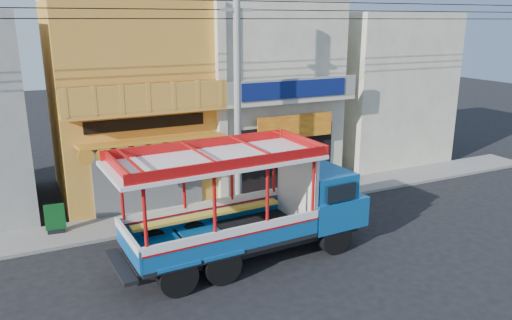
{
  "coord_description": "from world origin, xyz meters",
  "views": [
    {
      "loc": [
        -8.27,
        -13.25,
        7.27
      ],
      "look_at": [
        -0.64,
        2.5,
        2.34
      ],
      "focal_mm": 35.0,
      "sensor_mm": 36.0,
      "label": 1
    }
  ],
  "objects": [
    {
      "name": "party_pilaster",
      "position": [
        -1.0,
        4.85,
        4.0
      ],
      "size": [
        0.35,
        0.3,
        8.0
      ],
      "primitive_type": "cube",
      "color": "#BEB69C",
      "rests_on": "ground"
    },
    {
      "name": "filler_building_right",
      "position": [
        9.0,
        8.0,
        3.8
      ],
      "size": [
        6.0,
        6.0,
        7.6
      ],
      "primitive_type": "cube",
      "color": "#BEB69C",
      "rests_on": "ground"
    },
    {
      "name": "shophouse_right",
      "position": [
        2.0,
        7.96,
        4.11
      ],
      "size": [
        6.0,
        6.75,
        8.24
      ],
      "color": "#BEB69C",
      "rests_on": "ground"
    },
    {
      "name": "potted_plant_c",
      "position": [
        2.81,
        4.38,
        0.62
      ],
      "size": [
        0.76,
        0.76,
        1.0
      ],
      "primitive_type": "imported",
      "rotation": [
        0.0,
        0.0,
        4.22
      ],
      "color": "#274D16",
      "rests_on": "sidewalk"
    },
    {
      "name": "sidewalk",
      "position": [
        0.0,
        4.0,
        0.06
      ],
      "size": [
        30.0,
        2.0,
        0.12
      ],
      "primitive_type": "cube",
      "color": "slate",
      "rests_on": "ground"
    },
    {
      "name": "ground",
      "position": [
        0.0,
        0.0,
        0.0
      ],
      "size": [
        90.0,
        90.0,
        0.0
      ],
      "primitive_type": "plane",
      "color": "black",
      "rests_on": "ground"
    },
    {
      "name": "potted_plant_a",
      "position": [
        1.77,
        4.1,
        0.55
      ],
      "size": [
        1.02,
        0.98,
        0.87
      ],
      "primitive_type": "imported",
      "rotation": [
        0.0,
        0.0,
        0.53
      ],
      "color": "#274D16",
      "rests_on": "sidewalk"
    },
    {
      "name": "potted_plant_b",
      "position": [
        2.95,
        3.7,
        0.55
      ],
      "size": [
        0.52,
        0.58,
        0.86
      ],
      "primitive_type": "imported",
      "rotation": [
        0.0,
        0.0,
        1.93
      ],
      "color": "#274D16",
      "rests_on": "sidewalk"
    },
    {
      "name": "shophouse_left",
      "position": [
        -4.0,
        7.96,
        4.11
      ],
      "size": [
        6.0,
        7.5,
        8.24
      ],
      "color": "gold",
      "rests_on": "ground"
    },
    {
      "name": "songthaew_truck",
      "position": [
        -1.75,
        -0.2,
        1.79
      ],
      "size": [
        8.08,
        3.02,
        3.71
      ],
      "color": "black",
      "rests_on": "ground"
    },
    {
      "name": "green_sign",
      "position": [
        -7.53,
        4.24,
        0.56
      ],
      "size": [
        0.68,
        0.37,
        1.04
      ],
      "color": "black",
      "rests_on": "sidewalk"
    },
    {
      "name": "utility_pole",
      "position": [
        -0.85,
        3.3,
        5.03
      ],
      "size": [
        28.0,
        0.26,
        9.0
      ],
      "color": "gray",
      "rests_on": "ground"
    }
  ]
}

